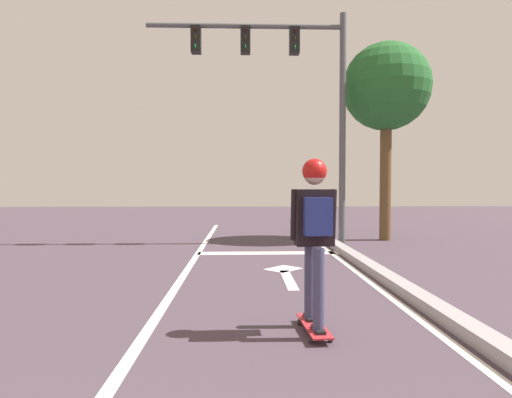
# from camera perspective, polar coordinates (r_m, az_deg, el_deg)

# --- Properties ---
(lane_line_center) EXTENTS (0.12, 20.00, 0.01)m
(lane_line_center) POSITION_cam_1_polar(r_m,az_deg,el_deg) (5.97, -11.24, -12.33)
(lane_line_center) COLOR silver
(lane_line_center) RESTS_ON ground
(lane_line_curbside) EXTENTS (0.12, 20.00, 0.01)m
(lane_line_curbside) POSITION_cam_1_polar(r_m,az_deg,el_deg) (6.20, 16.73, -11.83)
(lane_line_curbside) COLOR silver
(lane_line_curbside) RESTS_ON ground
(stop_bar) EXTENTS (3.03, 0.40, 0.01)m
(stop_bar) POSITION_cam_1_polar(r_m,az_deg,el_deg) (9.28, 1.68, -7.21)
(stop_bar) COLOR silver
(stop_bar) RESTS_ON ground
(lane_arrow_stem) EXTENTS (0.16, 1.40, 0.01)m
(lane_arrow_stem) POSITION_cam_1_polar(r_m,az_deg,el_deg) (6.75, 4.37, -10.64)
(lane_arrow_stem) COLOR silver
(lane_arrow_stem) RESTS_ON ground
(lane_arrow_head) EXTENTS (0.71, 0.71, 0.01)m
(lane_arrow_head) POSITION_cam_1_polar(r_m,az_deg,el_deg) (7.58, 3.66, -9.26)
(lane_arrow_head) COLOR silver
(lane_arrow_head) RESTS_ON ground
(curb_strip) EXTENTS (0.24, 24.00, 0.14)m
(curb_strip) POSITION_cam_1_polar(r_m,az_deg,el_deg) (6.27, 18.95, -11.08)
(curb_strip) COLOR #979194
(curb_strip) RESTS_ON ground
(skateboard) EXTENTS (0.26, 0.78, 0.08)m
(skateboard) POSITION_cam_1_polar(r_m,az_deg,el_deg) (4.44, 7.72, -16.44)
(skateboard) COLOR #B8282F
(skateboard) RESTS_ON ground
(skater) EXTENTS (0.46, 0.61, 1.64)m
(skater) POSITION_cam_1_polar(r_m,az_deg,el_deg) (4.21, 7.83, -2.85)
(skater) COLOR #403F5F
(skater) RESTS_ON skateboard
(traffic_signal_mast) EXTENTS (4.93, 0.34, 5.73)m
(traffic_signal_mast) POSITION_cam_1_polar(r_m,az_deg,el_deg) (11.05, 4.12, 16.12)
(traffic_signal_mast) COLOR #505357
(traffic_signal_mast) RESTS_ON ground
(roadside_tree) EXTENTS (2.31, 2.31, 5.23)m
(roadside_tree) POSITION_cam_1_polar(r_m,az_deg,el_deg) (12.17, 16.99, 13.88)
(roadside_tree) COLOR brown
(roadside_tree) RESTS_ON ground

